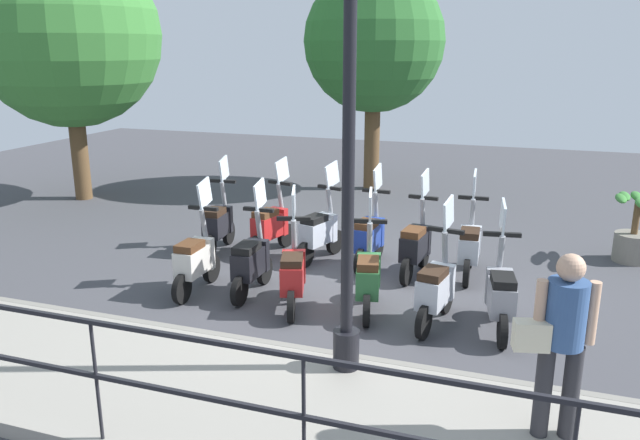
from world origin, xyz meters
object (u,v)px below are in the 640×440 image
Objects in this scene: tree_large at (67,35)px; scooter_near_1 at (436,288)px; pedestrian_with_bag at (561,333)px; scooter_near_0 at (500,294)px; potted_palm at (634,234)px; scooter_near_5 at (196,259)px; scooter_far_1 at (416,245)px; scooter_far_3 at (320,231)px; lamp_post_near at (348,170)px; scooter_near_3 at (293,273)px; scooter_far_5 at (218,223)px; scooter_far_4 at (271,225)px; scooter_near_2 at (368,277)px; tree_distant at (374,42)px; scooter_far_0 at (469,245)px; scooter_near_4 at (252,261)px; scooter_far_2 at (370,236)px.

tree_large is 3.53× the size of scooter_near_1.
pedestrian_with_bag reaches higher than scooter_near_0.
potted_palm is 6.73m from scooter_near_5.
scooter_far_3 is (0.20, 1.55, 0.00)m from scooter_far_1.
lamp_post_near is 2.95× the size of scooter_near_3.
pedestrian_with_bag is 11.77m from tree_large.
tree_large is 8.36m from scooter_near_3.
scooter_near_3 and scooter_near_5 have the same top height.
pedestrian_with_bag is 1.03× the size of scooter_near_1.
scooter_far_5 is at bearing 104.79° from potted_palm.
scooter_far_4 is at bearing -10.15° from scooter_near_5.
scooter_near_2 is (2.25, 2.16, -0.60)m from pedestrian_with_bag.
tree_large is at bearing 44.35° from pedestrian_with_bag.
scooter_near_2 is at bearing -117.79° from scooter_far_4.
scooter_far_1 and scooter_far_4 have the same top height.
tree_large is at bearing 57.21° from scooter_far_5.
tree_large is 1.09× the size of tree_distant.
pedestrian_with_bag reaches higher than potted_palm.
scooter_near_2 is at bearing 145.48° from scooter_far_0.
scooter_far_3 is (1.63, -0.42, 0.00)m from scooter_near_4.
scooter_near_2 and scooter_near_4 have the same top height.
lamp_post_near is at bearing -133.86° from scooter_far_4.
scooter_near_2 is at bearing -93.23° from scooter_near_4.
scooter_far_2 is (1.79, -1.97, 0.00)m from scooter_near_5.
scooter_far_2 is (1.69, 0.42, 0.00)m from scooter_near_2.
scooter_near_3 is 1.00× the size of scooter_far_5.
scooter_far_4 is at bearing -83.19° from scooter_far_5.
scooter_near_1 is at bearing 142.68° from potted_palm.
scooter_near_2 is 2.74m from scooter_far_4.
tree_distant is 7.70m from scooter_near_5.
scooter_far_2 is at bearing -48.63° from scooter_near_5.
scooter_far_3 is at bearing -82.30° from scooter_far_4.
pedestrian_with_bag reaches higher than scooter_far_3.
tree_large reaches higher than tree_distant.
scooter_near_3 is (-7.20, -0.82, -2.89)m from tree_distant.
pedestrian_with_bag is 6.40m from scooter_far_5.
scooter_near_3 is at bearing -154.89° from scooter_far_3.
pedestrian_with_bag is at bearing -132.66° from scooter_far_5.
scooter_far_4 is at bearing 105.13° from potted_palm.
scooter_near_1 is (-0.05, 0.74, 0.00)m from scooter_near_0.
scooter_near_0 is 1.00× the size of scooter_near_3.
scooter_far_2 is at bearing -80.31° from scooter_far_4.
scooter_far_3 is at bearing 87.82° from scooter_far_0.
scooter_near_3 is at bearing 130.90° from scooter_far_0.
scooter_near_2 is 2.40m from scooter_near_5.
scooter_far_2 is at bearing 10.70° from lamp_post_near.
scooter_near_2 reaches higher than potted_palm.
tree_large reaches higher than scooter_far_5.
scooter_near_0 is 2.67m from scooter_far_2.
scooter_near_5 is (1.60, 2.62, -1.69)m from lamp_post_near.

